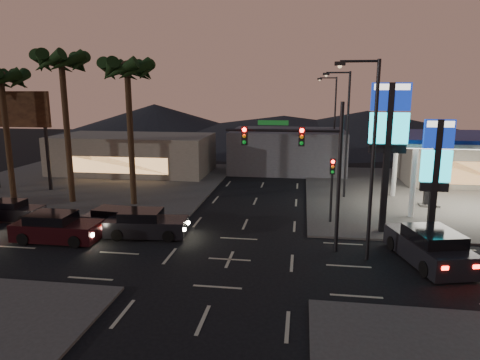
% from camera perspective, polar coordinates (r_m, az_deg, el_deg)
% --- Properties ---
extents(ground, '(140.00, 140.00, 0.00)m').
position_cam_1_polar(ground, '(22.43, -1.40, -10.55)').
color(ground, black).
rests_on(ground, ground).
extents(corner_lot_ne, '(24.00, 24.00, 0.12)m').
position_cam_1_polar(corner_lot_ne, '(39.43, 26.54, -1.86)').
color(corner_lot_ne, '#47443F').
rests_on(corner_lot_ne, ground).
extents(corner_lot_nw, '(24.00, 24.00, 0.12)m').
position_cam_1_polar(corner_lot_nw, '(42.21, -19.44, -0.45)').
color(corner_lot_nw, '#47443F').
rests_on(corner_lot_nw, ground).
extents(gas_station, '(12.20, 8.20, 5.47)m').
position_cam_1_polar(gas_station, '(34.92, 29.30, 4.63)').
color(gas_station, silver).
rests_on(gas_station, ground).
extents(convenience_store, '(10.00, 6.00, 4.00)m').
position_cam_1_polar(convenience_store, '(44.37, 27.27, 2.03)').
color(convenience_store, '#726B5B').
rests_on(convenience_store, ground).
extents(pylon_sign_tall, '(2.20, 0.35, 9.00)m').
position_cam_1_polar(pylon_sign_tall, '(26.50, 19.22, 6.53)').
color(pylon_sign_tall, black).
rests_on(pylon_sign_tall, ground).
extents(pylon_sign_short, '(1.60, 0.35, 7.00)m').
position_cam_1_polar(pylon_sign_short, '(26.32, 24.72, 2.25)').
color(pylon_sign_short, black).
rests_on(pylon_sign_short, ground).
extents(traffic_signal_mast, '(6.10, 0.39, 8.00)m').
position_cam_1_polar(traffic_signal_mast, '(22.67, 8.81, 3.29)').
color(traffic_signal_mast, black).
rests_on(traffic_signal_mast, ground).
extents(pedestal_signal, '(0.32, 0.39, 4.30)m').
position_cam_1_polar(pedestal_signal, '(28.06, 12.17, 0.01)').
color(pedestal_signal, black).
rests_on(pedestal_signal, ground).
extents(streetlight_near, '(2.14, 0.25, 10.00)m').
position_cam_1_polar(streetlight_near, '(21.87, 16.86, 3.90)').
color(streetlight_near, black).
rests_on(streetlight_near, ground).
extents(streetlight_mid, '(2.14, 0.25, 10.00)m').
position_cam_1_polar(streetlight_mid, '(34.71, 13.79, 6.82)').
color(streetlight_mid, black).
rests_on(streetlight_mid, ground).
extents(streetlight_far, '(2.14, 0.25, 10.00)m').
position_cam_1_polar(streetlight_far, '(48.63, 12.29, 8.23)').
color(streetlight_far, black).
rests_on(streetlight_far, ground).
extents(palm_a, '(4.41, 4.41, 10.86)m').
position_cam_1_polar(palm_a, '(32.47, -14.77, 13.01)').
color(palm_a, black).
rests_on(palm_a, ground).
extents(palm_b, '(4.41, 4.41, 11.46)m').
position_cam_1_polar(palm_b, '(34.73, -22.64, 13.30)').
color(palm_b, black).
rests_on(palm_b, ground).
extents(palm_c, '(4.41, 4.41, 10.26)m').
position_cam_1_polar(palm_c, '(37.48, -29.21, 10.88)').
color(palm_c, black).
rests_on(palm_c, ground).
extents(billboard, '(6.00, 0.30, 8.50)m').
position_cam_1_polar(billboard, '(41.25, -27.58, 7.43)').
color(billboard, black).
rests_on(billboard, ground).
extents(building_far_west, '(16.00, 8.00, 4.00)m').
position_cam_1_polar(building_far_west, '(46.39, -14.00, 3.37)').
color(building_far_west, '#726B5B').
rests_on(building_far_west, ground).
extents(building_far_mid, '(12.00, 9.00, 4.40)m').
position_cam_1_polar(building_far_mid, '(46.90, 6.40, 3.98)').
color(building_far_mid, '#4C4C51').
rests_on(building_far_mid, ground).
extents(hill_left, '(40.00, 40.00, 6.00)m').
position_cam_1_polar(hill_left, '(85.53, -11.28, 7.88)').
color(hill_left, black).
rests_on(hill_left, ground).
extents(hill_right, '(50.00, 50.00, 5.00)m').
position_cam_1_polar(hill_right, '(81.48, 16.53, 7.09)').
color(hill_right, black).
rests_on(hill_right, ground).
extents(hill_center, '(60.00, 60.00, 4.00)m').
position_cam_1_polar(hill_center, '(80.78, 5.85, 7.11)').
color(hill_center, black).
rests_on(hill_center, ground).
extents(car_lane_a_front, '(4.99, 2.38, 1.59)m').
position_cam_1_polar(car_lane_a_front, '(26.23, -12.47, -5.77)').
color(car_lane_a_front, black).
rests_on(car_lane_a_front, ground).
extents(car_lane_a_mid, '(5.06, 2.16, 1.64)m').
position_cam_1_polar(car_lane_a_mid, '(27.03, -23.27, -5.89)').
color(car_lane_a_mid, black).
rests_on(car_lane_a_mid, ground).
extents(car_lane_b_front, '(4.16, 2.02, 1.32)m').
position_cam_1_polar(car_lane_b_front, '(28.15, -16.36, -5.02)').
color(car_lane_b_front, '#4F4F51').
rests_on(car_lane_b_front, ground).
extents(car_lane_b_mid, '(4.07, 1.76, 1.32)m').
position_cam_1_polar(car_lane_b_mid, '(32.70, -28.16, -3.64)').
color(car_lane_b_mid, black).
rests_on(car_lane_b_mid, ground).
extents(suv_station, '(3.52, 5.78, 1.81)m').
position_cam_1_polar(suv_station, '(23.75, 23.91, -8.15)').
color(suv_station, black).
rests_on(suv_station, ground).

